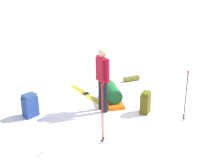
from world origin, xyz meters
TOP-DOWN VIEW (x-y plane):
  - ground_plane at (0.00, 0.00)m, footprint 80.00×80.00m
  - skier_standing at (-0.25, 0.13)m, footprint 0.36×0.51m
  - ski_pair_near at (0.41, 1.16)m, footprint 0.92×1.72m
  - backpack_large_dark at (0.20, -0.89)m, footprint 0.34×0.25m
  - backpack_bright at (-1.46, 1.55)m, footprint 0.39×0.32m
  - ski_poles_planted_near at (0.37, -1.87)m, footprint 0.20×0.11m
  - ski_poles_planted_far at (-1.54, -0.68)m, footprint 0.16×0.10m
  - gear_sled at (0.39, 0.23)m, footprint 1.23×1.20m
  - sleeping_mat_rolled at (2.15, 0.50)m, footprint 0.55×0.47m

SIDE VIEW (x-z plane):
  - ground_plane at x=0.00m, z-range 0.00..0.00m
  - ski_pair_near at x=0.41m, z-range -0.01..0.04m
  - sleeping_mat_rolled at x=2.15m, z-range 0.00..0.18m
  - gear_sled at x=0.39m, z-range -0.02..0.47m
  - backpack_large_dark at x=0.20m, z-range -0.01..0.58m
  - backpack_bright at x=-1.46m, z-range -0.01..0.61m
  - ski_poles_planted_near at x=0.37m, z-range 0.07..1.33m
  - ski_poles_planted_far at x=-1.54m, z-range 0.07..1.43m
  - skier_standing at x=-0.25m, z-range 0.10..1.80m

